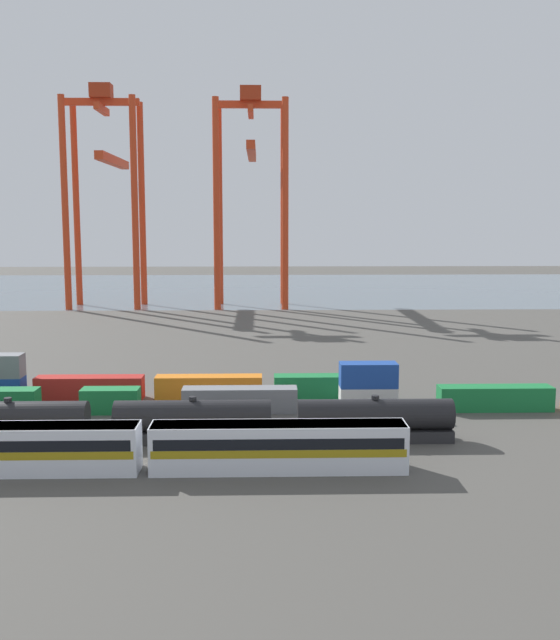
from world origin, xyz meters
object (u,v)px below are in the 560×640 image
(freight_tank_row, at_px, (101,421))
(gantry_crane_central, at_px, (251,176))
(shipping_container_11, at_px, (209,387))
(gantry_crane_west, at_px, (106,178))
(shipping_container_3, at_px, (240,400))
(shipping_container_10, at_px, (90,388))
(shipping_container_6, at_px, (495,398))
(passenger_train, at_px, (145,446))

(freight_tank_row, bearing_deg, gantry_crane_central, 83.61)
(shipping_container_11, xyz_separation_m, gantry_crane_west, (-30.15, 92.90, 28.78))
(freight_tank_row, relative_size, gantry_crane_central, 1.27)
(shipping_container_3, xyz_separation_m, gantry_crane_central, (0.06, 99.50, 29.26))
(shipping_container_3, height_order, gantry_crane_central, gantry_crane_central)
(shipping_container_11, bearing_deg, shipping_container_3, -58.59)
(shipping_container_11, xyz_separation_m, gantry_crane_central, (3.75, 93.45, 29.26))
(shipping_container_10, xyz_separation_m, gantry_crane_west, (-16.66, 92.90, 28.78))
(freight_tank_row, height_order, shipping_container_6, freight_tank_row)
(freight_tank_row, xyz_separation_m, shipping_container_11, (8.59, 16.70, -0.69))
(freight_tank_row, xyz_separation_m, shipping_container_3, (12.28, 10.66, -0.69))
(freight_tank_row, bearing_deg, shipping_container_6, 15.10)
(shipping_container_10, height_order, gantry_crane_west, gantry_crane_west)
(shipping_container_11, bearing_deg, passenger_train, -97.86)
(passenger_train, relative_size, shipping_container_6, 3.48)
(gantry_crane_central, bearing_deg, shipping_container_10, -100.45)
(passenger_train, distance_m, shipping_container_10, 26.63)
(freight_tank_row, distance_m, shipping_container_11, 18.80)
(passenger_train, bearing_deg, gantry_crane_central, 86.54)
(shipping_container_6, height_order, gantry_crane_west, gantry_crane_west)
(shipping_container_11, distance_m, gantry_crane_central, 98.00)
(passenger_train, relative_size, gantry_crane_west, 0.83)
(shipping_container_11, bearing_deg, shipping_container_6, -11.06)
(passenger_train, relative_size, shipping_container_3, 3.48)
(shipping_container_3, distance_m, shipping_container_6, 27.23)
(passenger_train, distance_m, gantry_crane_west, 123.73)
(gantry_crane_central, bearing_deg, shipping_container_6, -74.72)
(shipping_container_3, height_order, shipping_container_11, same)
(passenger_train, distance_m, shipping_container_6, 39.04)
(shipping_container_6, relative_size, shipping_container_10, 1.00)
(freight_tank_row, bearing_deg, gantry_crane_west, 101.13)
(shipping_container_11, bearing_deg, freight_tank_row, -117.22)
(shipping_container_3, bearing_deg, freight_tank_row, -139.05)
(shipping_container_3, xyz_separation_m, gantry_crane_west, (-33.84, 98.95, 28.78))
(shipping_container_11, bearing_deg, gantry_crane_west, 107.98)
(shipping_container_6, bearing_deg, passenger_train, -151.57)
(passenger_train, xyz_separation_m, shipping_container_11, (3.40, 24.63, -0.84))
(passenger_train, distance_m, freight_tank_row, 9.47)
(shipping_container_6, relative_size, gantry_crane_west, 0.24)
(shipping_container_6, bearing_deg, gantry_crane_west, 121.68)
(passenger_train, height_order, shipping_container_6, passenger_train)
(freight_tank_row, xyz_separation_m, gantry_crane_central, (12.34, 110.16, 28.58))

